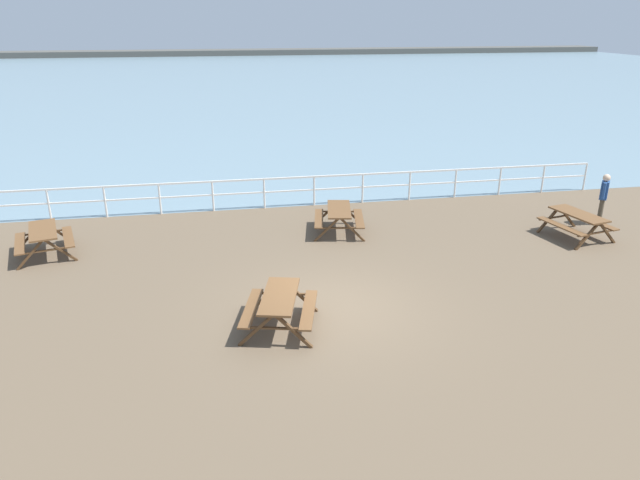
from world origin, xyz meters
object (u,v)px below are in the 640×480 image
picnic_table_near_left (280,303)px  visitor (603,196)px  picnic_table_mid_centre (578,219)px  picnic_table_near_right (44,236)px  picnic_table_far_left (339,214)px

picnic_table_near_left → visitor: size_ratio=1.27×
visitor → picnic_table_mid_centre: bearing=73.1°
picnic_table_mid_centre → visitor: (1.48, 0.98, 0.36)m
picnic_table_near_right → picnic_table_far_left: size_ratio=1.03×
picnic_table_near_left → picnic_table_mid_centre: same height
picnic_table_near_left → picnic_table_far_left: (2.52, 5.57, 0.00)m
picnic_table_near_right → picnic_table_far_left: bearing=-102.6°
picnic_table_mid_centre → picnic_table_far_left: size_ratio=1.01×
picnic_table_far_left → picnic_table_mid_centre: bearing=-93.4°
visitor → picnic_table_near_right: bearing=37.9°
picnic_table_mid_centre → picnic_table_far_left: 7.21m
picnic_table_near_left → visitor: (10.98, 4.76, 0.36)m
picnic_table_mid_centre → visitor: bearing=-68.3°
picnic_table_far_left → picnic_table_near_left: bearing=166.6°
picnic_table_far_left → picnic_table_near_right: bearing=103.0°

